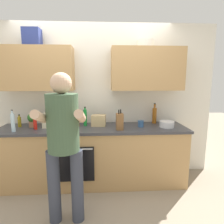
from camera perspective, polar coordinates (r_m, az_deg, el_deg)
ground_plane at (r=3.26m, az=-5.41°, el=-20.06°), size 12.00×12.00×0.00m
back_wall_unit at (r=3.11m, az=-5.77°, el=7.35°), size 4.00×0.38×2.50m
counter at (r=3.06m, az=-5.57°, el=-12.72°), size 2.84×0.67×0.90m
person_standing at (r=2.14m, az=-14.31°, el=-7.48°), size 0.49×0.45×1.69m
bottle_wine at (r=3.04m, az=-12.37°, el=-2.58°), size 0.06×0.06×0.20m
bottle_hotsauce at (r=2.98m, az=-22.01°, el=-2.67°), size 0.05×0.05×0.28m
bottle_water at (r=2.96m, az=-27.50°, el=-2.77°), size 0.05×0.05×0.31m
bottle_syrup at (r=3.22m, az=12.56°, el=-0.94°), size 0.07×0.07×0.33m
bottle_soda at (r=3.00m, az=-8.03°, el=-1.60°), size 0.05×0.05×0.30m
bottle_vinegar at (r=3.16m, az=-14.24°, el=-1.94°), size 0.06×0.06×0.24m
bottle_oil at (r=3.24m, az=-25.92°, el=-2.63°), size 0.05×0.05×0.19m
bottle_juice at (r=2.97m, az=-10.34°, el=-1.55°), size 0.06×0.06×0.34m
cup_tea at (r=2.95m, az=8.59°, el=-3.48°), size 0.09×0.09×0.10m
cup_stoneware at (r=3.03m, az=2.41°, el=-2.92°), size 0.09×0.09×0.11m
mixing_bowl at (r=3.02m, az=16.05°, el=-3.51°), size 0.22×0.22×0.09m
knife_block at (r=2.76m, az=2.30°, el=-2.85°), size 0.10×0.14×0.29m
potted_herb at (r=3.14m, az=-22.70°, el=-2.07°), size 0.14×0.14×0.22m
grocery_bag_rice at (r=3.02m, az=-17.63°, el=-2.42°), size 0.25×0.16×0.21m
grocery_bag_bread at (r=2.98m, az=-3.99°, el=-2.53°), size 0.23×0.18×0.17m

